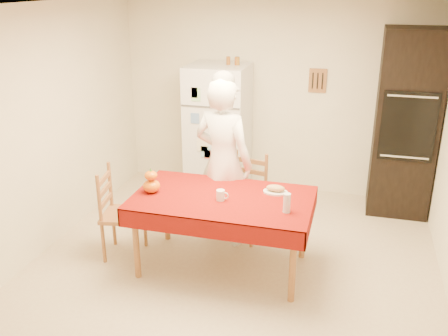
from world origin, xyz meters
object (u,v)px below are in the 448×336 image
at_px(oven_cabinet, 406,124).
at_px(bread_plate, 275,192).
at_px(refrigerator, 218,131).
at_px(dining_table, 223,204).
at_px(coffee_mug, 221,195).
at_px(wine_glass, 287,203).
at_px(chair_left, 117,210).
at_px(chair_far, 246,193).
at_px(pumpkin_lower, 152,186).
at_px(seated_woman, 223,163).

distance_m(oven_cabinet, bread_plate, 2.08).
xyz_separation_m(refrigerator, dining_table, (0.56, -1.81, -0.16)).
distance_m(refrigerator, oven_cabinet, 2.29).
bearing_deg(bread_plate, coffee_mug, -147.25).
bearing_deg(wine_glass, dining_table, 165.52).
distance_m(chair_left, wine_glass, 1.78).
bearing_deg(chair_far, bread_plate, -38.16).
relative_size(chair_far, bread_plate, 3.96).
xyz_separation_m(dining_table, chair_far, (0.07, 0.73, -0.18)).
bearing_deg(pumpkin_lower, chair_left, 175.52).
bearing_deg(refrigerator, seated_woman, -71.82).
relative_size(seated_woman, pumpkin_lower, 10.66).
xyz_separation_m(coffee_mug, bread_plate, (0.47, 0.30, -0.04)).
relative_size(pumpkin_lower, bread_plate, 0.70).
height_order(refrigerator, pumpkin_lower, refrigerator).
xyz_separation_m(refrigerator, oven_cabinet, (2.28, 0.05, 0.25)).
xyz_separation_m(refrigerator, chair_far, (0.63, -1.08, -0.34)).
xyz_separation_m(oven_cabinet, pumpkin_lower, (-2.42, -1.92, -0.28)).
bearing_deg(oven_cabinet, bread_plate, -127.70).
relative_size(chair_far, chair_left, 1.00).
bearing_deg(dining_table, refrigerator, 107.11).
height_order(pumpkin_lower, bread_plate, pumpkin_lower).
distance_m(refrigerator, chair_far, 1.29).
bearing_deg(seated_woman, wine_glass, 152.37).
height_order(pumpkin_lower, wine_glass, wine_glass).
distance_m(seated_woman, wine_glass, 1.06).
distance_m(coffee_mug, bread_plate, 0.56).
bearing_deg(refrigerator, bread_plate, -57.07).
bearing_deg(chair_far, dining_table, -82.13).
distance_m(coffee_mug, wine_glass, 0.64).
bearing_deg(bread_plate, chair_left, -170.46).
height_order(oven_cabinet, coffee_mug, oven_cabinet).
height_order(refrigerator, dining_table, refrigerator).
bearing_deg(seated_woman, dining_table, 119.57).
relative_size(dining_table, bread_plate, 7.08).
xyz_separation_m(chair_left, coffee_mug, (1.11, -0.04, 0.30)).
bearing_deg(chair_left, oven_cabinet, -66.55).
xyz_separation_m(refrigerator, pumpkin_lower, (-0.14, -1.88, -0.02)).
height_order(dining_table, chair_far, chair_far).
relative_size(refrigerator, oven_cabinet, 0.77).
bearing_deg(pumpkin_lower, refrigerator, 85.79).
relative_size(oven_cabinet, chair_left, 2.32).
bearing_deg(pumpkin_lower, bread_plate, 14.33).
xyz_separation_m(refrigerator, bread_plate, (1.02, -1.58, -0.08)).
relative_size(oven_cabinet, chair_far, 2.32).
bearing_deg(oven_cabinet, dining_table, -132.94).
height_order(oven_cabinet, dining_table, oven_cabinet).
distance_m(chair_far, wine_glass, 1.11).
bearing_deg(oven_cabinet, refrigerator, -178.82).
distance_m(refrigerator, coffee_mug, 1.96).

